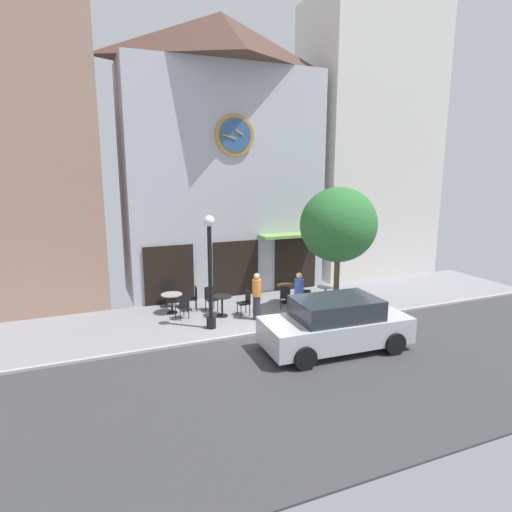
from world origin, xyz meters
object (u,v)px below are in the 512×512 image
street_lamp (210,272)px  cafe_chair_outer (246,301)px  cafe_chair_under_awning (211,297)px  cafe_chair_right_end (170,293)px  cafe_table_near_curb (222,302)px  cafe_table_leftmost (325,292)px  cafe_chair_curbside (193,297)px  cafe_table_center_left (172,299)px  cafe_table_center (286,290)px  pedestrian_blue (299,295)px  cafe_chair_left_end (286,296)px  street_tree (339,225)px  cafe_chair_mid_row (183,305)px  pedestrian_orange (257,296)px  cafe_chair_near_tree (304,289)px  parked_car_silver (336,324)px

street_lamp → cafe_chair_outer: bearing=27.2°
cafe_chair_under_awning → cafe_chair_right_end: same height
street_lamp → cafe_table_near_curb: 1.83m
street_lamp → cafe_table_leftmost: (4.85, 0.74, -1.42)m
cafe_chair_curbside → cafe_chair_right_end: same height
cafe_table_center_left → cafe_table_center: bearing=-6.2°
cafe_table_near_curb → pedestrian_blue: bearing=-27.7°
cafe_table_leftmost → cafe_chair_left_end: bearing=177.3°
cafe_table_leftmost → cafe_chair_outer: cafe_chair_outer is taller
street_tree → cafe_table_near_curb: size_ratio=6.09×
cafe_table_near_curb → cafe_chair_mid_row: bearing=170.1°
cafe_table_near_curb → cafe_chair_right_end: bearing=128.7°
cafe_table_leftmost → pedestrian_orange: size_ratio=0.44×
cafe_chair_outer → cafe_chair_right_end: same height
cafe_chair_left_end → cafe_chair_mid_row: same height
cafe_chair_under_awning → cafe_chair_right_end: (-1.30, 1.10, 0.00)m
cafe_chair_near_tree → cafe_chair_left_end: size_ratio=1.00×
street_tree → cafe_chair_under_awning: (-4.06, 2.16, -2.75)m
cafe_chair_right_end → pedestrian_orange: pedestrian_orange is taller
street_tree → cafe_chair_left_end: bearing=138.5°
cafe_table_center → cafe_chair_outer: 2.14m
pedestrian_blue → cafe_chair_outer: bearing=145.7°
cafe_table_leftmost → pedestrian_blue: size_ratio=0.44×
cafe_chair_mid_row → pedestrian_blue: bearing=-21.7°
street_lamp → cafe_chair_curbside: size_ratio=4.18×
pedestrian_blue → cafe_table_center: bearing=77.0°
cafe_table_near_curb → cafe_chair_curbside: (-0.78, 1.04, -0.00)m
street_tree → cafe_chair_under_awning: 5.36m
cafe_chair_left_end → cafe_chair_right_end: same height
cafe_chair_curbside → cafe_table_leftmost: bearing=-14.5°
cafe_chair_under_awning → cafe_chair_outer: same height
cafe_chair_curbside → pedestrian_blue: size_ratio=0.54×
cafe_table_center_left → cafe_chair_mid_row: 0.83m
cafe_table_center_left → cafe_chair_left_end: cafe_chair_left_end is taller
cafe_chair_mid_row → parked_car_silver: parked_car_silver is taller
pedestrian_blue → cafe_chair_near_tree: bearing=56.1°
cafe_table_center → cafe_table_leftmost: bearing=-30.9°
cafe_table_center → parked_car_silver: 4.62m
street_tree → cafe_chair_curbside: 5.92m
cafe_table_near_curb → cafe_chair_right_end: (-1.50, 1.87, -0.00)m
cafe_table_leftmost → cafe_chair_near_tree: cafe_chair_near_tree is taller
parked_car_silver → street_tree: bearing=56.9°
cafe_chair_curbside → cafe_chair_under_awning: 0.64m
cafe_table_leftmost → cafe_chair_curbside: size_ratio=0.81×
cafe_chair_right_end → cafe_table_near_curb: bearing=-51.3°
street_tree → cafe_chair_left_end: street_tree is taller
cafe_table_near_curb → cafe_table_center: cafe_table_near_curb is taller
cafe_table_near_curb → cafe_chair_near_tree: 3.50m
cafe_chair_outer → cafe_chair_right_end: bearing=138.5°
cafe_chair_mid_row → cafe_table_center_left: bearing=105.7°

